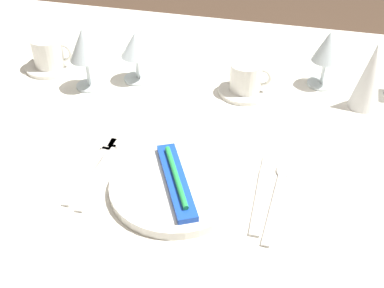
{
  "coord_description": "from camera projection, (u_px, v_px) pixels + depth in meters",
  "views": [
    {
      "loc": [
        0.18,
        -0.9,
        1.35
      ],
      "look_at": [
        -0.01,
        -0.15,
        0.76
      ],
      "focal_mm": 44.35,
      "sensor_mm": 36.0,
      "label": 1
    }
  ],
  "objects": [
    {
      "name": "saucer_left",
      "position": [
        245.0,
        91.0,
        1.17
      ],
      "size": [
        0.13,
        0.13,
        0.01
      ],
      "primitive_type": "cylinder",
      "color": "white",
      "rests_on": "dining_table"
    },
    {
      "name": "wine_glass_centre",
      "position": [
        136.0,
        47.0,
        1.17
      ],
      "size": [
        0.08,
        0.08,
        0.13
      ],
      "color": "silver",
      "rests_on": "dining_table"
    },
    {
      "name": "coffee_cup_right",
      "position": [
        49.0,
        52.0,
        1.24
      ],
      "size": [
        0.11,
        0.08,
        0.07
      ],
      "color": "white",
      "rests_on": "saucer_right"
    },
    {
      "name": "coffee_cup_left",
      "position": [
        247.0,
        77.0,
        1.14
      ],
      "size": [
        0.1,
        0.08,
        0.07
      ],
      "color": "white",
      "rests_on": "saucer_left"
    },
    {
      "name": "fork_inner",
      "position": [
        93.0,
        166.0,
        0.94
      ],
      "size": [
        0.03,
        0.21,
        0.0
      ],
      "color": "beige",
      "rests_on": "dining_table"
    },
    {
      "name": "dining_table",
      "position": [
        211.0,
        142.0,
        1.15
      ],
      "size": [
        1.8,
        1.11,
        0.74
      ],
      "color": "silver",
      "rests_on": "ground"
    },
    {
      "name": "dinner_knife",
      "position": [
        261.0,
        195.0,
        0.87
      ],
      "size": [
        0.02,
        0.22,
        0.0
      ],
      "color": "beige",
      "rests_on": "dining_table"
    },
    {
      "name": "spoon_soup",
      "position": [
        278.0,
        191.0,
        0.88
      ],
      "size": [
        0.03,
        0.22,
        0.01
      ],
      "color": "beige",
      "rests_on": "dining_table"
    },
    {
      "name": "saucer_right",
      "position": [
        52.0,
        66.0,
        1.27
      ],
      "size": [
        0.14,
        0.14,
        0.01
      ],
      "primitive_type": "cylinder",
      "color": "white",
      "rests_on": "dining_table"
    },
    {
      "name": "wine_glass_far",
      "position": [
        328.0,
        49.0,
        1.14
      ],
      "size": [
        0.07,
        0.07,
        0.14
      ],
      "color": "silver",
      "rests_on": "dining_table"
    },
    {
      "name": "napkin_folded",
      "position": [
        370.0,
        76.0,
        1.07
      ],
      "size": [
        0.07,
        0.07,
        0.16
      ],
      "primitive_type": "cone",
      "color": "white",
      "rests_on": "dining_table"
    },
    {
      "name": "fork_outer",
      "position": [
        102.0,
        167.0,
        0.94
      ],
      "size": [
        0.03,
        0.23,
        0.0
      ],
      "color": "beige",
      "rests_on": "dining_table"
    },
    {
      "name": "toothbrush_package",
      "position": [
        176.0,
        180.0,
        0.87
      ],
      "size": [
        0.13,
        0.2,
        0.02
      ],
      "color": "blue",
      "rests_on": "dinner_plate"
    },
    {
      "name": "wine_glass_right",
      "position": [
        84.0,
        47.0,
        1.13
      ],
      "size": [
        0.08,
        0.08,
        0.16
      ],
      "color": "silver",
      "rests_on": "dining_table"
    },
    {
      "name": "dinner_plate",
      "position": [
        176.0,
        186.0,
        0.88
      ],
      "size": [
        0.25,
        0.25,
        0.02
      ],
      "primitive_type": "cylinder",
      "color": "white",
      "rests_on": "dining_table"
    }
  ]
}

